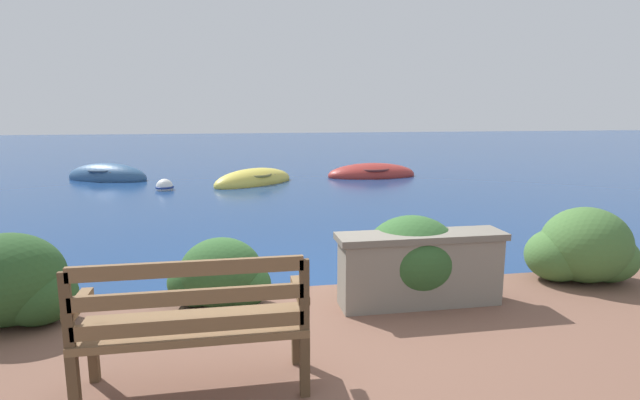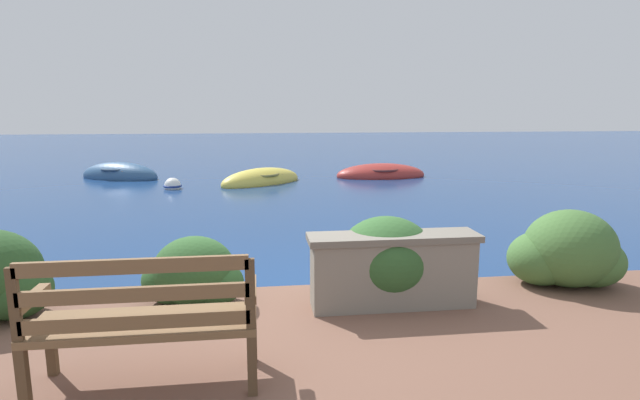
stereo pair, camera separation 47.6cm
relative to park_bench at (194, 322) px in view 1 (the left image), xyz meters
name	(u,v)px [view 1 (the left image)]	position (x,y,z in m)	size (l,w,h in m)	color
ground_plane	(334,305)	(1.28, 1.81, -0.70)	(80.00, 80.00, 0.00)	navy
park_bench	(194,322)	(0.00, 0.00, 0.00)	(1.43, 0.48, 0.93)	brown
stone_wall	(420,268)	(1.96, 1.16, -0.14)	(1.57, 0.39, 0.68)	gray
hedge_clump_far_left	(7,285)	(-1.63, 1.37, -0.14)	(1.15, 0.83, 0.78)	#284C23
hedge_clump_left	(220,277)	(0.13, 1.45, -0.20)	(0.95, 0.68, 0.64)	#2D5628
hedge_clump_centre	(410,262)	(1.92, 1.36, -0.14)	(1.18, 0.85, 0.80)	#2D5628
hedge_clump_right	(583,249)	(3.88, 1.47, -0.14)	(1.17, 0.84, 0.79)	#426B33
rowboat_nearest	(254,181)	(0.86, 10.76, -0.64)	(2.68, 2.42, 0.74)	#DBC64C
rowboat_mid	(372,175)	(4.50, 11.64, -0.64)	(2.79, 1.31, 0.72)	#9E2D28
rowboat_far	(107,177)	(-3.32, 12.32, -0.63)	(2.72, 1.97, 0.84)	#2D517A
mooring_buoy	(165,187)	(-1.43, 10.04, -0.63)	(0.47, 0.47, 0.43)	white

